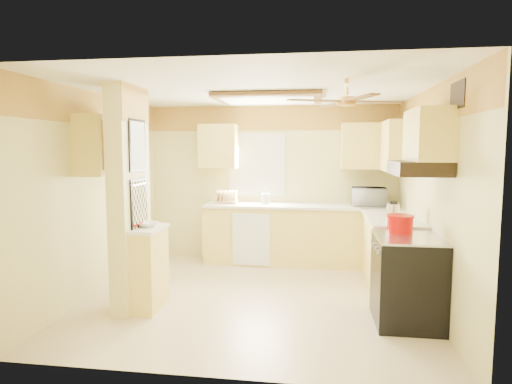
# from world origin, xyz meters

# --- Properties ---
(floor) EXTENTS (4.00, 4.00, 0.00)m
(floor) POSITION_xyz_m (0.00, 0.00, 0.00)
(floor) COLOR beige
(floor) RESTS_ON ground
(ceiling) EXTENTS (4.00, 4.00, 0.00)m
(ceiling) POSITION_xyz_m (0.00, 0.00, 2.50)
(ceiling) COLOR white
(ceiling) RESTS_ON wall_back
(wall_back) EXTENTS (4.00, 0.00, 4.00)m
(wall_back) POSITION_xyz_m (0.00, 1.90, 1.25)
(wall_back) COLOR #DDD187
(wall_back) RESTS_ON floor
(wall_front) EXTENTS (4.00, 0.00, 4.00)m
(wall_front) POSITION_xyz_m (0.00, -1.90, 1.25)
(wall_front) COLOR #DDD187
(wall_front) RESTS_ON floor
(wall_left) EXTENTS (0.00, 3.80, 3.80)m
(wall_left) POSITION_xyz_m (-2.00, 0.00, 1.25)
(wall_left) COLOR #DDD187
(wall_left) RESTS_ON floor
(wall_right) EXTENTS (0.00, 3.80, 3.80)m
(wall_right) POSITION_xyz_m (2.00, 0.00, 1.25)
(wall_right) COLOR #DDD187
(wall_right) RESTS_ON floor
(wallpaper_border) EXTENTS (4.00, 0.02, 0.40)m
(wallpaper_border) POSITION_xyz_m (0.00, 1.88, 2.30)
(wallpaper_border) COLOR #FFC64B
(wallpaper_border) RESTS_ON wall_back
(partition_column) EXTENTS (0.20, 0.70, 2.50)m
(partition_column) POSITION_xyz_m (-1.35, -0.55, 1.25)
(partition_column) COLOR #DDD187
(partition_column) RESTS_ON floor
(partition_ledge) EXTENTS (0.25, 0.55, 0.90)m
(partition_ledge) POSITION_xyz_m (-1.13, -0.55, 0.45)
(partition_ledge) COLOR #DDC95D
(partition_ledge) RESTS_ON floor
(ledge_top) EXTENTS (0.28, 0.58, 0.04)m
(ledge_top) POSITION_xyz_m (-1.13, -0.55, 0.92)
(ledge_top) COLOR white
(ledge_top) RESTS_ON partition_ledge
(lower_cabinets_back) EXTENTS (3.00, 0.60, 0.90)m
(lower_cabinets_back) POSITION_xyz_m (0.50, 1.60, 0.45)
(lower_cabinets_back) COLOR #DDC95D
(lower_cabinets_back) RESTS_ON floor
(lower_cabinets_right) EXTENTS (0.60, 1.40, 0.90)m
(lower_cabinets_right) POSITION_xyz_m (1.70, 0.60, 0.45)
(lower_cabinets_right) COLOR #DDC95D
(lower_cabinets_right) RESTS_ON floor
(countertop_back) EXTENTS (3.04, 0.64, 0.04)m
(countertop_back) POSITION_xyz_m (0.50, 1.59, 0.92)
(countertop_back) COLOR white
(countertop_back) RESTS_ON lower_cabinets_back
(countertop_right) EXTENTS (0.64, 1.44, 0.04)m
(countertop_right) POSITION_xyz_m (1.69, 0.60, 0.92)
(countertop_right) COLOR white
(countertop_right) RESTS_ON lower_cabinets_right
(dishwasher_panel) EXTENTS (0.58, 0.02, 0.80)m
(dishwasher_panel) POSITION_xyz_m (-0.25, 1.29, 0.43)
(dishwasher_panel) COLOR white
(dishwasher_panel) RESTS_ON lower_cabinets_back
(window) EXTENTS (0.92, 0.02, 1.02)m
(window) POSITION_xyz_m (-0.25, 1.89, 1.55)
(window) COLOR white
(window) RESTS_ON wall_back
(upper_cab_back_left) EXTENTS (0.60, 0.35, 0.70)m
(upper_cab_back_left) POSITION_xyz_m (-0.85, 1.72, 1.85)
(upper_cab_back_left) COLOR #DDC95D
(upper_cab_back_left) RESTS_ON wall_back
(upper_cab_back_right) EXTENTS (0.90, 0.35, 0.70)m
(upper_cab_back_right) POSITION_xyz_m (1.55, 1.72, 1.85)
(upper_cab_back_right) COLOR #DDC95D
(upper_cab_back_right) RESTS_ON wall_back
(upper_cab_right) EXTENTS (0.35, 1.00, 0.70)m
(upper_cab_right) POSITION_xyz_m (1.82, 1.25, 1.85)
(upper_cab_right) COLOR #DDC95D
(upper_cab_right) RESTS_ON wall_right
(upper_cab_left_wall) EXTENTS (0.35, 0.75, 0.70)m
(upper_cab_left_wall) POSITION_xyz_m (-1.82, -0.25, 1.85)
(upper_cab_left_wall) COLOR #DDC95D
(upper_cab_left_wall) RESTS_ON wall_left
(upper_cab_over_stove) EXTENTS (0.35, 0.76, 0.52)m
(upper_cab_over_stove) POSITION_xyz_m (1.82, -0.55, 1.95)
(upper_cab_over_stove) COLOR #DDC95D
(upper_cab_over_stove) RESTS_ON wall_right
(stove) EXTENTS (0.68, 0.77, 0.92)m
(stove) POSITION_xyz_m (1.67, -0.55, 0.46)
(stove) COLOR black
(stove) RESTS_ON floor
(range_hood) EXTENTS (0.50, 0.76, 0.14)m
(range_hood) POSITION_xyz_m (1.74, -0.55, 1.62)
(range_hood) COLOR black
(range_hood) RESTS_ON upper_cab_over_stove
(poster_menu) EXTENTS (0.02, 0.42, 0.57)m
(poster_menu) POSITION_xyz_m (-1.24, -0.55, 1.85)
(poster_menu) COLOR black
(poster_menu) RESTS_ON partition_column
(poster_nashville) EXTENTS (0.02, 0.42, 0.57)m
(poster_nashville) POSITION_xyz_m (-1.24, -0.55, 1.20)
(poster_nashville) COLOR black
(poster_nashville) RESTS_ON partition_column
(ceiling_light_panel) EXTENTS (1.35, 0.95, 0.06)m
(ceiling_light_panel) POSITION_xyz_m (0.10, 0.50, 2.46)
(ceiling_light_panel) COLOR brown
(ceiling_light_panel) RESTS_ON ceiling
(ceiling_fan) EXTENTS (1.15, 1.15, 0.26)m
(ceiling_fan) POSITION_xyz_m (1.00, -0.70, 2.29)
(ceiling_fan) COLOR gold
(ceiling_fan) RESTS_ON ceiling
(vent_grate) EXTENTS (0.02, 0.40, 0.25)m
(vent_grate) POSITION_xyz_m (1.98, -0.90, 2.30)
(vent_grate) COLOR black
(vent_grate) RESTS_ON wall_right
(microwave) EXTENTS (0.52, 0.36, 0.28)m
(microwave) POSITION_xyz_m (1.52, 1.61, 1.08)
(microwave) COLOR white
(microwave) RESTS_ON countertop_back
(bowl) EXTENTS (0.28, 0.28, 0.05)m
(bowl) POSITION_xyz_m (-1.15, -0.54, 0.97)
(bowl) COLOR white
(bowl) RESTS_ON ledge_top
(dutch_oven) EXTENTS (0.29, 0.29, 0.19)m
(dutch_oven) POSITION_xyz_m (1.62, -0.35, 1.01)
(dutch_oven) COLOR #B90501
(dutch_oven) RESTS_ON stove
(kettle) EXTENTS (0.15, 0.15, 0.23)m
(kettle) POSITION_xyz_m (1.66, 0.31, 1.05)
(kettle) COLOR silver
(kettle) RESTS_ON countertop_right
(dish_rack) EXTENTS (0.35, 0.26, 0.20)m
(dish_rack) POSITION_xyz_m (-0.70, 1.63, 1.01)
(dish_rack) COLOR #DBB77E
(dish_rack) RESTS_ON countertop_back
(utensil_crock) EXTENTS (0.12, 0.12, 0.25)m
(utensil_crock) POSITION_xyz_m (-0.08, 1.66, 1.02)
(utensil_crock) COLOR white
(utensil_crock) RESTS_ON countertop_back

